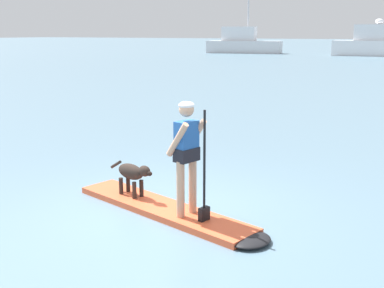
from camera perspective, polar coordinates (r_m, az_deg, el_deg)
name	(u,v)px	position (r m, az deg, el deg)	size (l,w,h in m)	color
ground_plane	(162,212)	(7.78, -3.52, -7.94)	(400.00, 400.00, 0.00)	slate
paddleboard	(172,212)	(7.61, -2.32, -8.02)	(3.74, 1.58, 0.10)	#E55933
person_paddler	(187,150)	(7.08, -0.55, -0.76)	(0.66, 0.56, 1.72)	tan
dog	(133,173)	(8.12, -6.99, -3.44)	(1.02, 0.37, 0.58)	#2D231E
moored_boat_outer	(243,43)	(67.03, 5.98, 11.72)	(10.22, 4.31, 11.35)	silver
moored_boat_center	(383,44)	(62.52, 21.57, 10.86)	(12.08, 3.32, 4.32)	white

